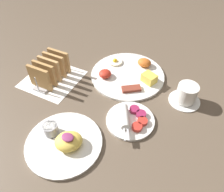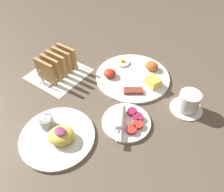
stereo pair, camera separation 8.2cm
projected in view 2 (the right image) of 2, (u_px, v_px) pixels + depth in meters
ground_plane at (88, 100)px, 0.85m from camera, size 3.00×3.00×0.00m
napkin_flat at (59, 74)px, 0.96m from camera, size 0.22×0.22×0.00m
plate_breakfast at (134, 76)px, 0.93m from camera, size 0.32×0.32×0.05m
plate_condiments at (126, 121)px, 0.76m from camera, size 0.17×0.19×0.04m
plate_foreground at (57, 135)px, 0.72m from camera, size 0.25×0.25×0.06m
toast_rack at (57, 64)px, 0.92m from camera, size 0.10×0.18×0.10m
coffee_cup at (188, 102)px, 0.79m from camera, size 0.12×0.12×0.08m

